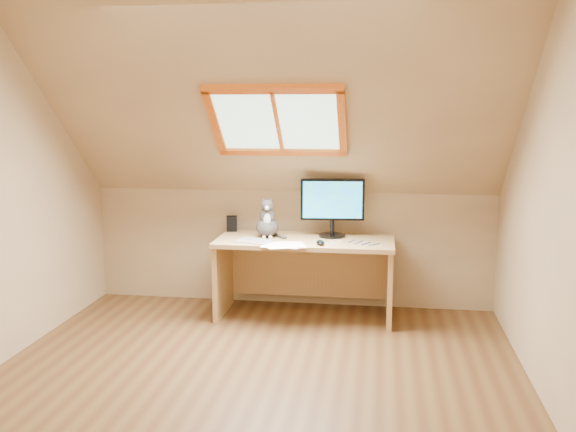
# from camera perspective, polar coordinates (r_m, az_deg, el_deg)

# --- Properties ---
(ground) EXTENTS (3.50, 3.50, 0.00)m
(ground) POSITION_cam_1_polar(r_m,az_deg,el_deg) (4.17, -3.25, -14.77)
(ground) COLOR brown
(ground) RESTS_ON ground
(room_shell) EXTENTS (3.52, 3.52, 2.41)m
(room_shell) POSITION_cam_1_polar(r_m,az_deg,el_deg) (3.72, -3.76, 5.10)
(room_shell) COLOR tan
(room_shell) RESTS_ON ground
(desk) EXTENTS (1.45, 0.63, 0.66)m
(desk) POSITION_cam_1_polar(r_m,az_deg,el_deg) (5.35, 1.60, -4.12)
(desk) COLOR tan
(desk) RESTS_ON ground
(monitor) EXTENTS (0.53, 0.22, 0.48)m
(monitor) POSITION_cam_1_polar(r_m,az_deg,el_deg) (5.30, 3.97, 1.10)
(monitor) COLOR black
(monitor) RESTS_ON desk
(cat) EXTENTS (0.22, 0.25, 0.35)m
(cat) POSITION_cam_1_polar(r_m,az_deg,el_deg) (5.31, -1.85, -0.57)
(cat) COLOR #433E3B
(cat) RESTS_ON desk
(desk_speaker) EXTENTS (0.11, 0.11, 0.13)m
(desk_speaker) POSITION_cam_1_polar(r_m,az_deg,el_deg) (5.59, -5.02, -0.68)
(desk_speaker) COLOR black
(desk_speaker) RESTS_ON desk
(graphics_tablet) EXTENTS (0.32, 0.27, 0.01)m
(graphics_tablet) POSITION_cam_1_polar(r_m,az_deg,el_deg) (5.14, -3.00, -2.24)
(graphics_tablet) COLOR #B2B2B7
(graphics_tablet) RESTS_ON desk
(mouse) EXTENTS (0.09, 0.13, 0.04)m
(mouse) POSITION_cam_1_polar(r_m,az_deg,el_deg) (5.03, 2.89, -2.37)
(mouse) COLOR black
(mouse) RESTS_ON desk
(papers) EXTENTS (0.35, 0.30, 0.01)m
(papers) POSITION_cam_1_polar(r_m,az_deg,el_deg) (5.00, 0.03, -2.60)
(papers) COLOR white
(papers) RESTS_ON desk
(cables) EXTENTS (0.51, 0.26, 0.01)m
(cables) POSITION_cam_1_polar(r_m,az_deg,el_deg) (5.10, 5.57, -2.40)
(cables) COLOR silver
(cables) RESTS_ON desk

